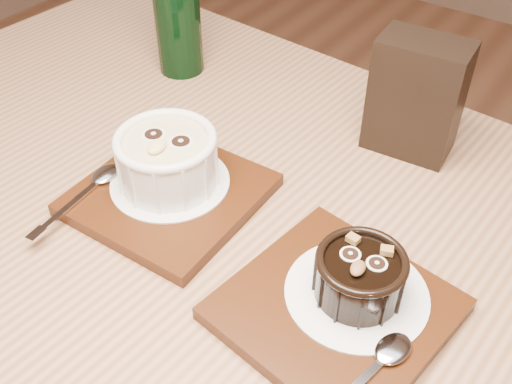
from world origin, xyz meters
TOP-DOWN VIEW (x-y plane):
  - table at (0.11, 0.16)m, footprint 1.25×0.88m
  - tray_left at (0.01, 0.19)m, footprint 0.19×0.19m
  - doily_left at (0.01, 0.20)m, footprint 0.13×0.13m
  - ramekin_white at (0.01, 0.20)m, footprint 0.11×0.11m
  - spoon_left at (-0.05, 0.14)m, footprint 0.04×0.14m
  - tray_right at (0.24, 0.16)m, footprint 0.20×0.20m
  - doily_right at (0.25, 0.19)m, footprint 0.13×0.13m
  - ramekin_dark at (0.25, 0.19)m, footprint 0.08×0.08m
  - spoon_right at (0.29, 0.11)m, footprint 0.05×0.14m
  - condiment_stand at (0.18, 0.43)m, footprint 0.11×0.07m
  - green_bottle at (-0.16, 0.42)m, footprint 0.06×0.06m

SIDE VIEW (x-z plane):
  - table at x=0.11m, z-range 0.28..1.03m
  - tray_left at x=0.01m, z-range 0.75..0.76m
  - tray_right at x=0.24m, z-range 0.75..0.76m
  - doily_left at x=0.01m, z-range 0.77..0.77m
  - doily_right at x=0.25m, z-range 0.77..0.77m
  - spoon_left at x=-0.05m, z-range 0.77..0.77m
  - spoon_right at x=0.29m, z-range 0.77..0.77m
  - ramekin_dark at x=0.25m, z-range 0.77..0.82m
  - ramekin_white at x=0.01m, z-range 0.77..0.83m
  - condiment_stand at x=0.18m, z-range 0.75..0.89m
  - green_bottle at x=-0.16m, z-range 0.72..0.96m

